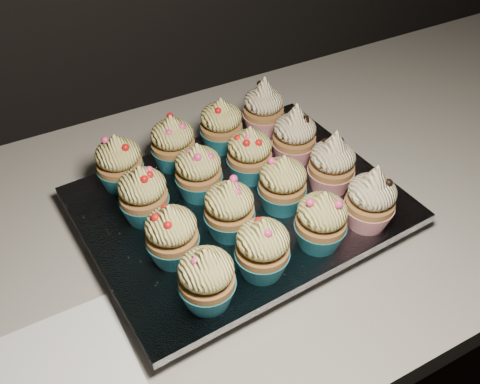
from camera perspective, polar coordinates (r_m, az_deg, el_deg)
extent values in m
cube|color=beige|center=(0.75, -7.97, -5.03)|extent=(2.44, 0.64, 0.04)
cube|color=white|center=(0.62, -18.71, -18.21)|extent=(0.16, 0.16, 0.00)
cube|color=black|center=(0.73, 0.00, -2.28)|extent=(0.39, 0.31, 0.02)
cube|color=silver|center=(0.72, 0.00, -1.31)|extent=(0.42, 0.34, 0.01)
cone|color=#1C7185|center=(0.59, -3.48, -10.57)|extent=(0.06, 0.06, 0.03)
ellipsoid|color=#E9D976|center=(0.57, -3.64, -8.22)|extent=(0.06, 0.06, 0.04)
cone|color=#E9D976|center=(0.55, -3.74, -6.68)|extent=(0.03, 0.03, 0.02)
cone|color=#1C7185|center=(0.62, 2.35, -7.43)|extent=(0.06, 0.06, 0.03)
ellipsoid|color=#E9D976|center=(0.59, 2.46, -5.04)|extent=(0.06, 0.06, 0.04)
cone|color=#E9D976|center=(0.58, 2.52, -3.48)|extent=(0.03, 0.03, 0.02)
cone|color=#1C7185|center=(0.66, 8.45, -4.46)|extent=(0.06, 0.06, 0.03)
ellipsoid|color=#E9D976|center=(0.63, 8.79, -2.07)|extent=(0.06, 0.06, 0.04)
cone|color=#E9D976|center=(0.62, 9.01, -0.53)|extent=(0.03, 0.03, 0.02)
cone|color=red|center=(0.69, 13.43, -2.30)|extent=(0.06, 0.06, 0.03)
ellipsoid|color=beige|center=(0.67, 13.94, 0.04)|extent=(0.06, 0.06, 0.04)
cone|color=beige|center=(0.65, 14.34, 1.88)|extent=(0.03, 0.03, 0.03)
cone|color=#1C7185|center=(0.64, -7.11, -5.97)|extent=(0.06, 0.06, 0.03)
ellipsoid|color=#E9D976|center=(0.61, -7.40, -3.58)|extent=(0.06, 0.06, 0.04)
cone|color=#E9D976|center=(0.60, -7.59, -2.03)|extent=(0.03, 0.03, 0.02)
cone|color=#1C7185|center=(0.66, -1.12, -3.29)|extent=(0.06, 0.06, 0.03)
ellipsoid|color=#E9D976|center=(0.64, -1.17, -0.88)|extent=(0.06, 0.06, 0.04)
cone|color=#E9D976|center=(0.62, -1.20, 0.67)|extent=(0.03, 0.03, 0.02)
cone|color=#1C7185|center=(0.70, 4.45, -0.55)|extent=(0.06, 0.06, 0.03)
ellipsoid|color=#E9D976|center=(0.67, 4.62, 1.83)|extent=(0.06, 0.06, 0.04)
cone|color=#E9D976|center=(0.66, 4.73, 3.36)|extent=(0.03, 0.03, 0.02)
cone|color=red|center=(0.74, 9.56, 1.43)|extent=(0.06, 0.06, 0.03)
ellipsoid|color=beige|center=(0.71, 9.90, 3.76)|extent=(0.06, 0.06, 0.04)
cone|color=beige|center=(0.70, 10.16, 5.57)|extent=(0.03, 0.03, 0.03)
cone|color=#1C7185|center=(0.69, -10.04, -1.69)|extent=(0.06, 0.06, 0.03)
ellipsoid|color=#E9D976|center=(0.67, -10.42, 0.67)|extent=(0.06, 0.06, 0.04)
cone|color=#E9D976|center=(0.65, -10.67, 2.19)|extent=(0.03, 0.03, 0.02)
cone|color=#1C7185|center=(0.72, -4.36, 0.76)|extent=(0.06, 0.06, 0.03)
ellipsoid|color=#E9D976|center=(0.69, -4.52, 3.12)|extent=(0.06, 0.06, 0.04)
cone|color=#E9D976|center=(0.68, -4.62, 4.63)|extent=(0.03, 0.03, 0.02)
cone|color=#1C7185|center=(0.74, 1.01, 2.62)|extent=(0.06, 0.06, 0.03)
ellipsoid|color=#E9D976|center=(0.72, 1.05, 4.96)|extent=(0.06, 0.06, 0.04)
cone|color=#E9D976|center=(0.71, 1.07, 6.45)|extent=(0.03, 0.03, 0.02)
cone|color=red|center=(0.78, 5.69, 4.47)|extent=(0.06, 0.06, 0.03)
ellipsoid|color=beige|center=(0.76, 5.88, 6.76)|extent=(0.06, 0.06, 0.04)
cone|color=beige|center=(0.74, 6.03, 8.53)|extent=(0.03, 0.03, 0.03)
cone|color=#1C7185|center=(0.75, -12.49, 1.67)|extent=(0.06, 0.06, 0.03)
ellipsoid|color=#E9D976|center=(0.72, -12.93, 3.97)|extent=(0.06, 0.06, 0.04)
cone|color=#E9D976|center=(0.71, -13.20, 5.43)|extent=(0.03, 0.03, 0.02)
cone|color=#1C7185|center=(0.77, -7.02, 3.83)|extent=(0.06, 0.06, 0.03)
ellipsoid|color=#E9D976|center=(0.75, -7.26, 6.12)|extent=(0.06, 0.06, 0.04)
cone|color=#E9D976|center=(0.73, -7.41, 7.58)|extent=(0.03, 0.03, 0.02)
cone|color=#1C7185|center=(0.80, -1.97, 5.76)|extent=(0.06, 0.06, 0.03)
ellipsoid|color=#E9D976|center=(0.78, -2.03, 8.03)|extent=(0.06, 0.06, 0.04)
cone|color=#E9D976|center=(0.77, -2.07, 9.46)|extent=(0.03, 0.03, 0.02)
cone|color=red|center=(0.83, 2.48, 7.47)|extent=(0.06, 0.06, 0.03)
ellipsoid|color=beige|center=(0.81, 2.55, 9.68)|extent=(0.06, 0.06, 0.04)
cone|color=beige|center=(0.80, 2.61, 11.38)|extent=(0.03, 0.03, 0.03)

